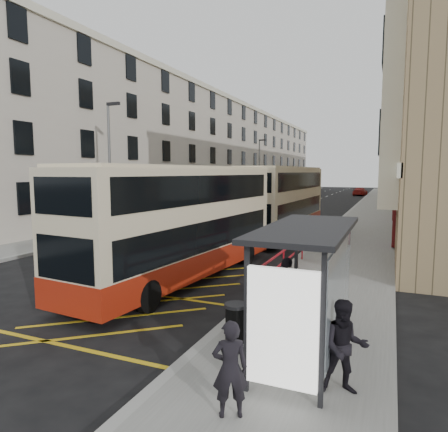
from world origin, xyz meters
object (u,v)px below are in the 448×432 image
at_px(street_lamp_far, 260,167).
at_px(pedestrian_far, 287,292).
at_px(street_lamp_near, 110,161).
at_px(litter_bin, 236,322).
at_px(bus_shelter, 310,265).
at_px(pedestrian_mid, 345,347).
at_px(car_dark, 313,190).
at_px(white_van, 263,197).
at_px(car_silver, 302,193).
at_px(double_decker_front, 182,223).
at_px(car_red, 360,192).
at_px(pedestrian_near, 230,369).
at_px(double_decker_rear, 283,201).

relative_size(street_lamp_far, pedestrian_far, 4.65).
distance_m(street_lamp_near, pedestrian_far, 17.84).
xyz_separation_m(street_lamp_near, litter_bin, (12.99, -12.05, -4.04)).
bearing_deg(bus_shelter, pedestrian_mid, -49.20).
bearing_deg(street_lamp_far, car_dark, 83.46).
bearing_deg(pedestrian_mid, white_van, 92.36).
xyz_separation_m(bus_shelter, street_lamp_far, (-14.69, 42.39, 2.50)).
height_order(white_van, car_dark, white_van).
bearing_deg(pedestrian_far, white_van, -42.01).
bearing_deg(street_lamp_far, car_silver, 76.84).
relative_size(street_lamp_near, litter_bin, 9.25).
bearing_deg(car_silver, street_lamp_far, -107.14).
relative_size(bus_shelter, street_lamp_far, 0.53).
height_order(double_decker_front, pedestrian_mid, double_decker_front).
relative_size(white_van, car_red, 1.20).
relative_size(street_lamp_near, car_red, 1.74).
bearing_deg(litter_bin, car_silver, 100.33).
relative_size(car_dark, car_red, 0.94).
bearing_deg(pedestrian_near, litter_bin, -98.47).
distance_m(bus_shelter, car_dark, 67.38).
xyz_separation_m(street_lamp_near, car_dark, (2.74, 53.91, -3.92)).
relative_size(street_lamp_far, litter_bin, 9.25).
bearing_deg(car_silver, car_dark, 87.31).
relative_size(street_lamp_far, car_silver, 2.04).
bearing_deg(street_lamp_near, pedestrian_mid, -40.68).
relative_size(white_van, car_silver, 1.41).
bearing_deg(double_decker_rear, car_dark, 100.38).
distance_m(pedestrian_near, car_silver, 58.51).
distance_m(double_decker_rear, car_red, 46.99).
relative_size(bus_shelter, litter_bin, 4.91).
height_order(pedestrian_far, car_dark, pedestrian_far).
bearing_deg(car_red, pedestrian_far, 97.90).
bearing_deg(pedestrian_mid, pedestrian_far, 105.62).
xyz_separation_m(double_decker_front, car_silver, (-6.14, 50.30, -1.45)).
relative_size(double_decker_rear, white_van, 1.95).
bearing_deg(car_red, pedestrian_near, 97.84).
distance_m(pedestrian_far, white_van, 40.49).
xyz_separation_m(litter_bin, car_silver, (-10.00, 54.85, 0.07)).
xyz_separation_m(street_lamp_near, pedestrian_mid, (15.48, -13.31, -3.66)).
xyz_separation_m(double_decker_front, double_decker_rear, (0.85, 11.13, 0.05)).
xyz_separation_m(street_lamp_near, street_lamp_far, (0.00, 30.00, 0.00)).
relative_size(double_decker_front, car_silver, 2.71).
bearing_deg(car_dark, car_silver, -93.91).
relative_size(double_decker_front, litter_bin, 12.28).
bearing_deg(pedestrian_mid, pedestrian_near, -155.55).
height_order(double_decker_rear, pedestrian_near, double_decker_rear).
relative_size(pedestrian_mid, white_van, 0.30).
distance_m(bus_shelter, double_decker_front, 7.41).
bearing_deg(pedestrian_near, double_decker_front, -84.20).
xyz_separation_m(street_lamp_far, pedestrian_mid, (15.48, -43.31, -3.66)).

